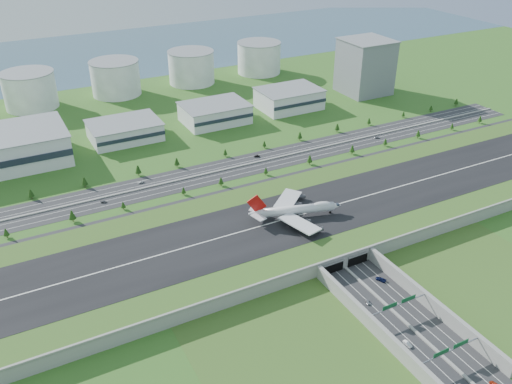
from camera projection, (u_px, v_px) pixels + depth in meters
name	position (u px, v px, depth m)	size (l,w,h in m)	color
ground	(299.00, 226.00, 348.60)	(1200.00, 1200.00, 0.00)	#35591B
airfield_deck	(299.00, 221.00, 346.53)	(520.00, 100.00, 9.20)	gray
underpass_road	(404.00, 316.00, 269.99)	(38.80, 120.40, 8.00)	#28282B
sign_gantry_near	(399.00, 305.00, 271.67)	(38.70, 0.70, 9.80)	gray
sign_gantry_far	(451.00, 351.00, 244.58)	(38.70, 0.70, 9.80)	gray
north_expressway	(235.00, 168.00, 422.09)	(560.00, 36.00, 0.12)	#28282B
tree_row	(231.00, 163.00, 419.20)	(496.63, 48.68, 8.43)	#3D2819
hangar_mid_a	(125.00, 131.00, 467.68)	(58.00, 42.00, 15.00)	silver
hangar_mid_b	(215.00, 113.00, 501.62)	(58.00, 42.00, 17.00)	silver
hangar_mid_c	(289.00, 99.00, 533.54)	(58.00, 42.00, 19.00)	silver
office_tower	(365.00, 67.00, 567.14)	(46.00, 46.00, 55.00)	slate
fuel_tank_a	(30.00, 90.00, 531.36)	(50.00, 50.00, 35.00)	silver
fuel_tank_b	(116.00, 78.00, 565.80)	(50.00, 50.00, 35.00)	silver
fuel_tank_c	(191.00, 67.00, 600.23)	(50.00, 50.00, 35.00)	silver
fuel_tank_d	(259.00, 58.00, 634.67)	(50.00, 50.00, 35.00)	silver
bay_water	(110.00, 53.00, 720.04)	(1200.00, 260.00, 0.06)	#3A596E
boeing_747	(295.00, 210.00, 340.36)	(59.66, 55.58, 18.97)	silver
car_0	(368.00, 302.00, 282.95)	(1.70, 4.23, 1.44)	#A9A9AD
car_1	(407.00, 344.00, 256.64)	(1.74, 4.98, 1.64)	white
car_2	(381.00, 279.00, 299.28)	(2.73, 5.93, 1.65)	#0B133A
car_4	(104.00, 202.00, 374.11)	(1.68, 4.17, 1.42)	#56565B
car_5	(257.00, 156.00, 438.44)	(1.58, 4.52, 1.49)	black
car_6	(377.00, 137.00, 471.79)	(2.23, 4.84, 1.34)	#AFB0B4
car_7	(141.00, 182.00, 399.24)	(1.92, 4.72, 1.37)	silver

